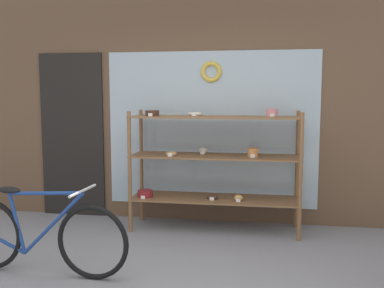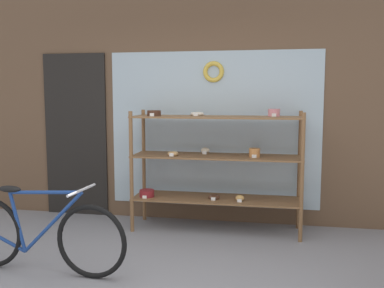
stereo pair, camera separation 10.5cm
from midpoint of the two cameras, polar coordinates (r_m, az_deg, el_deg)
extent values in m
cube|color=brown|center=(5.31, -0.08, 6.64)|extent=(6.25, 0.08, 3.16)
cube|color=#A3B7C1|center=(5.26, 1.99, 1.94)|extent=(2.58, 0.02, 1.90)
cube|color=black|center=(5.77, -16.16, 1.11)|extent=(0.84, 0.03, 2.10)
torus|color=gold|center=(5.23, 2.00, 9.60)|extent=(0.26, 0.06, 0.26)
cylinder|color=brown|center=(4.93, -8.91, -3.77)|extent=(0.04, 0.04, 1.39)
cylinder|color=brown|center=(4.70, 13.64, -4.39)|extent=(0.04, 0.04, 1.39)
cylinder|color=brown|center=(5.38, -7.31, -2.87)|extent=(0.04, 0.04, 1.39)
cylinder|color=brown|center=(5.17, 13.25, -3.38)|extent=(0.04, 0.04, 1.39)
cube|color=brown|center=(5.02, 2.42, -7.28)|extent=(1.94, 0.52, 0.02)
cube|color=brown|center=(4.93, 2.45, -1.64)|extent=(1.94, 0.52, 0.02)
cube|color=brown|center=(4.88, 2.48, 3.62)|extent=(1.94, 0.52, 0.02)
cylinder|color=pink|center=(4.95, 10.03, 4.15)|extent=(0.13, 0.13, 0.08)
cube|color=white|center=(4.88, 10.03, 3.84)|extent=(0.05, 0.00, 0.04)
cylinder|color=#422619|center=(4.95, -5.93, 4.10)|extent=(0.16, 0.16, 0.06)
cube|color=white|center=(4.87, -6.20, 3.90)|extent=(0.05, 0.00, 0.04)
torus|color=#4C2D1E|center=(4.97, 2.15, -7.05)|extent=(0.14, 0.14, 0.05)
cube|color=white|center=(4.90, 2.04, -7.32)|extent=(0.05, 0.00, 0.04)
ellipsoid|color=tan|center=(4.89, 5.60, -7.15)|extent=(0.10, 0.09, 0.07)
cube|color=white|center=(4.84, 5.55, -7.51)|extent=(0.05, 0.00, 0.04)
torus|color=beige|center=(5.01, -0.17, 4.03)|extent=(0.16, 0.16, 0.04)
cube|color=white|center=(4.93, -0.34, 3.97)|extent=(0.05, 0.00, 0.04)
cylinder|color=maroon|center=(5.08, -6.87, -6.58)|extent=(0.17, 0.17, 0.08)
cube|color=white|center=(5.00, -7.17, -7.07)|extent=(0.05, 0.00, 0.04)
torus|color=tan|center=(4.91, -3.39, -1.31)|extent=(0.13, 0.13, 0.04)
cube|color=white|center=(4.84, -3.57, -1.47)|extent=(0.05, 0.00, 0.04)
ellipsoid|color=beige|center=(5.08, 0.93, -0.87)|extent=(0.10, 0.09, 0.07)
cube|color=white|center=(5.02, 0.83, -1.17)|extent=(0.05, 0.00, 0.04)
cylinder|color=#C67F42|center=(4.86, 7.51, -1.12)|extent=(0.12, 0.12, 0.10)
cube|color=white|center=(4.79, 7.48, -1.60)|extent=(0.05, 0.00, 0.04)
torus|color=black|center=(3.83, -13.90, -12.63)|extent=(0.65, 0.08, 0.65)
cylinder|color=navy|center=(3.96, -18.77, -10.03)|extent=(0.60, 0.07, 0.60)
cylinder|color=navy|center=(3.93, -19.71, -6.19)|extent=(0.71, 0.07, 0.07)
cylinder|color=navy|center=(4.16, -22.98, -9.70)|extent=(0.16, 0.04, 0.54)
cylinder|color=navy|center=(4.28, -24.13, -11.99)|extent=(0.37, 0.05, 0.18)
ellipsoid|color=black|center=(4.13, -23.88, -5.63)|extent=(0.23, 0.10, 0.06)
cylinder|color=#B2B2B7|center=(3.75, -15.13, -6.03)|extent=(0.05, 0.46, 0.02)
camera|label=1|loc=(0.05, -90.72, -0.08)|focal=40.00mm
camera|label=2|loc=(0.05, 89.28, 0.08)|focal=40.00mm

